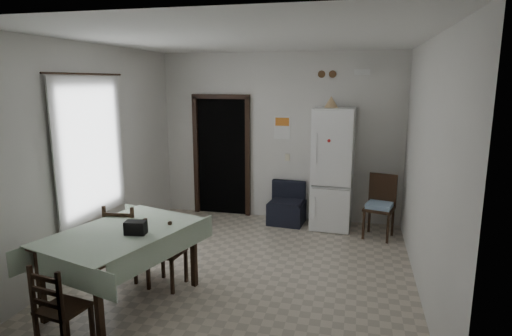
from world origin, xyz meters
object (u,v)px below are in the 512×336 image
object	(u,v)px
corner_chair	(379,207)
dining_table	(124,267)
fridge	(333,169)
dining_chair_far_left	(127,240)
navy_seat	(287,203)
dining_chair_far_right	(167,251)
dining_chair_near_head	(63,307)

from	to	relation	value
corner_chair	dining_table	xyz separation A→B (m)	(-2.80, -2.73, -0.07)
fridge	dining_chair_far_left	bearing A→B (deg)	-130.80
navy_seat	corner_chair	xyz separation A→B (m)	(1.51, -0.34, 0.14)
corner_chair	navy_seat	bearing A→B (deg)	-178.02
fridge	dining_chair_far_right	size ratio (longest dim) A/B	2.27
fridge	dining_chair_far_right	distance (m)	3.19
dining_chair_far_left	dining_table	bearing A→B (deg)	112.45
corner_chair	dining_chair_far_right	size ratio (longest dim) A/B	1.13
corner_chair	dining_chair_near_head	world-z (taller)	corner_chair
fridge	dining_chair_far_left	world-z (taller)	fridge
fridge	corner_chair	world-z (taller)	fridge
dining_chair_far_right	corner_chair	bearing A→B (deg)	-131.60
navy_seat	dining_chair_far_left	size ratio (longest dim) A/B	0.73
navy_seat	dining_chair_far_right	world-z (taller)	dining_chair_far_right
dining_chair_far_right	dining_chair_near_head	xyz separation A→B (m)	(-0.35, -1.39, -0.00)
corner_chair	fridge	bearing A→B (deg)	170.36
dining_chair_far_left	dining_chair_far_right	world-z (taller)	dining_chair_far_left
navy_seat	dining_chair_far_right	xyz separation A→B (m)	(-1.01, -2.60, 0.08)
fridge	dining_table	xyz separation A→B (m)	(-2.05, -3.07, -0.58)
dining_table	corner_chair	bearing A→B (deg)	60.46
navy_seat	dining_chair_far_left	xyz separation A→B (m)	(-1.59, -2.48, 0.13)
corner_chair	dining_chair_far_left	size ratio (longest dim) A/B	1.02
navy_seat	dining_chair_near_head	xyz separation A→B (m)	(-1.36, -3.99, 0.08)
corner_chair	dining_chair_far_left	world-z (taller)	corner_chair
dining_table	dining_chair_near_head	xyz separation A→B (m)	(-0.07, -0.91, 0.02)
corner_chair	dining_chair_far_left	bearing A→B (deg)	-130.68
dining_chair_far_right	dining_table	bearing A→B (deg)	65.57
fridge	dining_chair_far_left	size ratio (longest dim) A/B	2.06
navy_seat	corner_chair	size ratio (longest dim) A/B	0.72
dining_chair_far_left	dining_chair_near_head	xyz separation A→B (m)	(0.23, -1.50, -0.05)
navy_seat	dining_chair_far_right	distance (m)	2.79
corner_chair	dining_table	bearing A→B (deg)	-121.03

